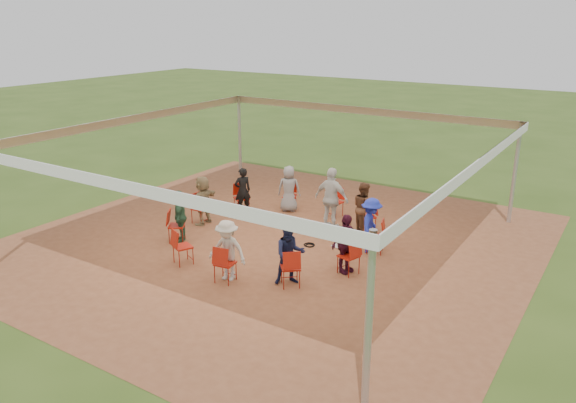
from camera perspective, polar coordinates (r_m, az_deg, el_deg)
The scene contains 26 objects.
ground at distance 15.32m, azimuth -1.23°, elevation -4.07°, with size 80.00×80.00×0.00m, color #354E18.
dirt_patch at distance 15.31m, azimuth -1.24°, elevation -4.05°, with size 13.00×13.00×0.00m, color brown.
tent at distance 14.59m, azimuth -1.30°, elevation 4.59°, with size 10.33×10.33×3.00m.
chair_0 at distance 13.35m, azimuth 6.18°, elevation -5.55°, with size 0.42×0.44×0.90m, color #B01A0B, non-canonical shape.
chair_1 at distance 14.62m, azimuth 8.85°, elevation -3.50°, with size 0.42×0.44×0.90m, color #B01A0B, non-canonical shape.
chair_2 at distance 16.02m, azimuth 8.05°, elevation -1.51°, with size 0.42×0.44×0.90m, color #B01A0B, non-canonical shape.
chair_3 at distance 17.12m, azimuth 4.77°, elevation -0.09°, with size 0.42×0.44×0.90m, color #B01A0B, non-canonical shape.
chair_4 at distance 17.66m, azimuth 0.15°, elevation 0.55°, with size 0.42×0.44×0.90m, color #B01A0B, non-canonical shape.
chair_5 at distance 17.51m, azimuth -4.74°, elevation 0.33°, with size 0.42×0.44×0.90m, color #B01A0B, non-canonical shape.
chair_6 at distance 16.71m, azimuth -8.91°, elevation -0.71°, with size 0.42×0.44×0.90m, color #B01A0B, non-canonical shape.
chair_7 at distance 15.44m, azimuth -11.26°, elevation -2.45°, with size 0.42×0.44×0.90m, color #B01A0B, non-canonical shape.
chair_8 at distance 14.04m, azimuth -10.64°, elevation -4.55°, with size 0.42×0.44×0.90m, color #B01A0B, non-canonical shape.
chair_9 at distance 12.97m, azimuth -6.41°, elevation -6.29°, with size 0.42×0.44×0.90m, color #B01A0B, non-canonical shape.
chair_10 at distance 12.70m, azimuth 0.26°, elevation -6.72°, with size 0.42×0.44×0.90m, color #B01A0B, non-canonical shape.
person_seated_0 at distance 13.32m, azimuth 5.85°, elevation -4.29°, with size 0.85×0.44×1.45m, color #401024.
person_seated_1 at distance 14.54m, azimuth 8.44°, elevation -2.43°, with size 0.94×0.46×1.45m, color #1F2EB6.
person_seated_2 at distance 15.88m, azimuth 7.70°, elevation -0.60°, with size 0.70×0.41×1.45m, color brown.
person_seated_3 at distance 17.46m, azimuth 0.10°, elevation 1.31°, with size 0.71×0.40×1.45m, color gray.
person_seated_4 at distance 17.32m, azimuth -4.63°, elevation 1.11°, with size 0.53×0.35×1.45m, color black.
person_seated_5 at distance 16.55m, azimuth -8.65°, elevation 0.14°, with size 1.34×0.50×1.45m, color #8F7B52.
person_seated_6 at distance 15.32m, azimuth -10.88°, elevation -1.47°, with size 0.85×0.44×1.45m, color #2B5438.
person_seated_7 at distance 12.95m, azimuth -6.18°, elevation -4.96°, with size 0.94×0.46×1.45m, color beige.
person_seated_8 at distance 12.69m, azimuth 0.18°, elevation -5.35°, with size 0.70×0.41×1.45m, color #171D3E.
standing_person at distance 15.94m, azimuth 4.46°, elevation 0.27°, with size 1.06×0.54×1.81m, color silver.
cable_coil at distance 15.03m, azimuth 2.19°, elevation -4.44°, with size 0.37×0.37×0.03m.
laptop at distance 13.44m, azimuth 5.34°, elevation -4.29°, with size 0.33×0.38×0.22m.
Camera 1 is at (7.92, -11.76, 5.80)m, focal length 35.00 mm.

